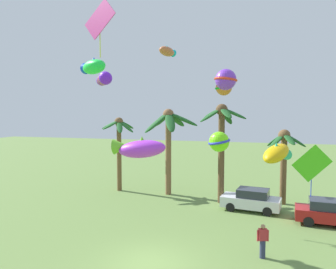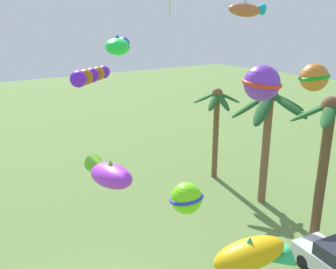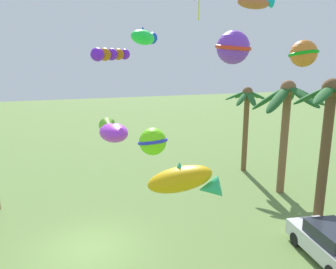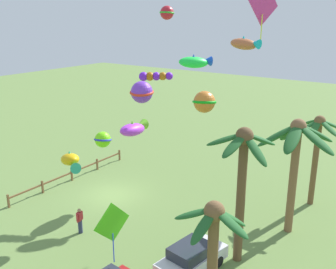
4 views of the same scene
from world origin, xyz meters
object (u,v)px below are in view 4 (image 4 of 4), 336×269
at_px(parked_car_0, 192,258).
at_px(spectator_0, 80,221).
at_px(palm_tree_0, 318,140).
at_px(kite_fish_1, 134,129).
at_px(palm_tree_1, 213,237).
at_px(palm_tree_2, 297,148).
at_px(kite_fish_6, 71,160).
at_px(kite_fish_9, 245,44).
at_px(kite_ball_8, 204,102).
at_px(kite_ball_2, 167,13).
at_px(kite_ball_3, 103,140).
at_px(kite_diamond_0, 112,224).
at_px(kite_tube_5, 155,76).
at_px(kite_diamond_7, 263,3).
at_px(kite_ball_4, 142,92).
at_px(kite_fish_10, 195,62).
at_px(palm_tree_3, 242,167).

bearing_deg(parked_car_0, spectator_0, -84.17).
xyz_separation_m(palm_tree_0, spectator_0, (11.82, -10.11, -3.82)).
relative_size(palm_tree_0, kite_fish_1, 2.30).
bearing_deg(kite_fish_1, palm_tree_1, 54.75).
distance_m(palm_tree_0, palm_tree_2, 4.49).
xyz_separation_m(kite_fish_6, kite_fish_9, (-7.16, 6.67, 6.10)).
bearing_deg(kite_ball_8, kite_ball_2, -136.52).
relative_size(palm_tree_0, kite_ball_3, 4.55).
bearing_deg(kite_fish_9, parked_car_0, 3.98).
distance_m(kite_diamond_0, kite_tube_5, 12.88).
bearing_deg(palm_tree_0, kite_tube_5, -69.09).
bearing_deg(spectator_0, kite_diamond_7, 152.30).
xyz_separation_m(palm_tree_0, kite_fish_9, (5.23, -3.18, 6.33)).
bearing_deg(parked_car_0, kite_ball_4, -108.41).
height_order(palm_tree_2, kite_diamond_0, palm_tree_2).
bearing_deg(kite_ball_2, kite_fish_1, 15.47).
distance_m(kite_fish_6, kite_fish_10, 11.28).
relative_size(kite_diamond_0, kite_ball_4, 1.78).
xyz_separation_m(palm_tree_1, kite_fish_9, (-8.02, -2.72, 7.04)).
distance_m(spectator_0, kite_ball_2, 17.25).
xyz_separation_m(kite_ball_3, kite_fish_6, (2.64, 0.11, -0.48)).
height_order(palm_tree_1, kite_tube_5, kite_tube_5).
bearing_deg(kite_tube_5, kite_fish_9, 80.21).
relative_size(spectator_0, kite_fish_9, 0.80).
bearing_deg(kite_ball_2, palm_tree_0, 87.89).
bearing_deg(palm_tree_1, kite_diamond_7, -163.56).
height_order(palm_tree_0, kite_ball_4, kite_ball_4).
relative_size(kite_fish_1, kite_tube_5, 1.31).
height_order(palm_tree_3, kite_fish_6, palm_tree_3).
distance_m(parked_car_0, kite_ball_8, 7.88).
relative_size(kite_ball_4, kite_diamond_7, 0.42).
bearing_deg(kite_fish_1, spectator_0, 6.08).
relative_size(parked_car_0, kite_tube_5, 1.96).
relative_size(palm_tree_1, kite_diamond_0, 1.76).
distance_m(kite_tube_5, kite_fish_9, 7.78).
relative_size(kite_diamond_7, kite_fish_9, 2.09).
height_order(kite_diamond_0, kite_ball_3, kite_ball_3).
height_order(kite_ball_2, kite_ball_4, kite_ball_2).
bearing_deg(palm_tree_1, kite_fish_10, -145.02).
bearing_deg(palm_tree_2, palm_tree_0, 179.52).
bearing_deg(palm_tree_0, kite_fish_9, -31.29).
bearing_deg(kite_ball_4, palm_tree_3, 98.71).
bearing_deg(kite_ball_2, palm_tree_1, 41.36).
bearing_deg(kite_ball_4, kite_ball_8, 98.04).
height_order(kite_ball_2, kite_ball_8, kite_ball_2).
height_order(parked_car_0, kite_diamond_0, kite_diamond_0).
distance_m(spectator_0, kite_fish_9, 13.95).
relative_size(parked_car_0, spectator_0, 2.58).
bearing_deg(kite_ball_8, kite_tube_5, -126.48).
bearing_deg(kite_fish_10, parked_car_0, 31.40).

